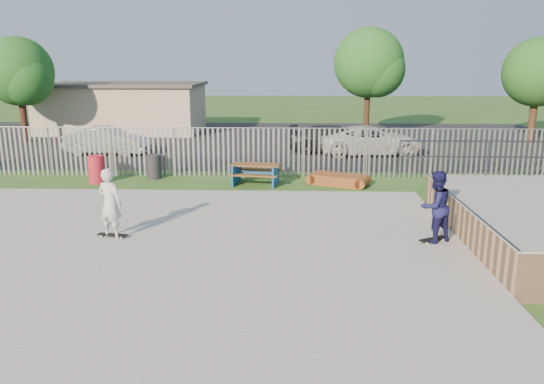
{
  "coord_description": "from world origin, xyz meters",
  "views": [
    {
      "loc": [
        3.1,
        -12.2,
        4.64
      ],
      "look_at": [
        2.61,
        2.0,
        1.1
      ],
      "focal_mm": 35.0,
      "sensor_mm": 36.0,
      "label": 1
    }
  ],
  "objects_px": {
    "funbox": "(338,180)",
    "tree_right": "(538,72)",
    "car_white": "(371,140)",
    "skater_navy": "(435,207)",
    "car_silver": "(107,141)",
    "picnic_table": "(256,174)",
    "tree_left": "(19,72)",
    "trash_bin_grey": "(154,166)",
    "trash_bin_red": "(97,169)",
    "car_dark": "(335,139)",
    "skater_white": "(110,203)",
    "tree_mid": "(369,63)"
  },
  "relations": [
    {
      "from": "car_white",
      "to": "skater_white",
      "type": "height_order",
      "value": "skater_white"
    },
    {
      "from": "tree_right",
      "to": "skater_navy",
      "type": "xyz_separation_m",
      "value": [
        -10.13,
        -17.81,
        -2.91
      ]
    },
    {
      "from": "trash_bin_grey",
      "to": "tree_left",
      "type": "relative_size",
      "value": 0.16
    },
    {
      "from": "picnic_table",
      "to": "car_white",
      "type": "bearing_deg",
      "value": 58.1
    },
    {
      "from": "car_white",
      "to": "skater_navy",
      "type": "bearing_deg",
      "value": 173.02
    },
    {
      "from": "picnic_table",
      "to": "tree_right",
      "type": "distance_m",
      "value": 18.92
    },
    {
      "from": "funbox",
      "to": "tree_right",
      "type": "height_order",
      "value": "tree_right"
    },
    {
      "from": "funbox",
      "to": "trash_bin_red",
      "type": "relative_size",
      "value": 2.03
    },
    {
      "from": "tree_left",
      "to": "skater_white",
      "type": "height_order",
      "value": "tree_left"
    },
    {
      "from": "trash_bin_red",
      "to": "car_white",
      "type": "distance_m",
      "value": 13.33
    },
    {
      "from": "car_silver",
      "to": "skater_white",
      "type": "relative_size",
      "value": 2.28
    },
    {
      "from": "trash_bin_red",
      "to": "skater_white",
      "type": "bearing_deg",
      "value": -67.39
    },
    {
      "from": "trash_bin_red",
      "to": "car_dark",
      "type": "xyz_separation_m",
      "value": [
        9.76,
        7.12,
        0.17
      ]
    },
    {
      "from": "trash_bin_red",
      "to": "tree_right",
      "type": "xyz_separation_m",
      "value": [
        21.27,
        10.88,
        3.44
      ]
    },
    {
      "from": "car_silver",
      "to": "tree_mid",
      "type": "bearing_deg",
      "value": -56.26
    },
    {
      "from": "car_silver",
      "to": "car_dark",
      "type": "xyz_separation_m",
      "value": [
        11.47,
        0.87,
        -0.0
      ]
    },
    {
      "from": "funbox",
      "to": "trash_bin_red",
      "type": "distance_m",
      "value": 9.35
    },
    {
      "from": "skater_white",
      "to": "trash_bin_grey",
      "type": "bearing_deg",
      "value": -64.2
    },
    {
      "from": "picnic_table",
      "to": "tree_right",
      "type": "height_order",
      "value": "tree_right"
    },
    {
      "from": "car_white",
      "to": "tree_right",
      "type": "height_order",
      "value": "tree_right"
    },
    {
      "from": "car_silver",
      "to": "tree_right",
      "type": "xyz_separation_m",
      "value": [
        22.99,
        4.64,
        3.27
      ]
    },
    {
      "from": "trash_bin_grey",
      "to": "tree_right",
      "type": "height_order",
      "value": "tree_right"
    },
    {
      "from": "car_white",
      "to": "skater_navy",
      "type": "relative_size",
      "value": 2.82
    },
    {
      "from": "trash_bin_grey",
      "to": "car_silver",
      "type": "height_order",
      "value": "car_silver"
    },
    {
      "from": "car_dark",
      "to": "skater_navy",
      "type": "height_order",
      "value": "skater_navy"
    },
    {
      "from": "funbox",
      "to": "trash_bin_grey",
      "type": "xyz_separation_m",
      "value": [
        -7.33,
        0.88,
        0.29
      ]
    },
    {
      "from": "car_white",
      "to": "skater_navy",
      "type": "height_order",
      "value": "skater_navy"
    },
    {
      "from": "trash_bin_grey",
      "to": "tree_mid",
      "type": "distance_m",
      "value": 17.12
    },
    {
      "from": "tree_right",
      "to": "skater_navy",
      "type": "height_order",
      "value": "tree_right"
    },
    {
      "from": "tree_mid",
      "to": "funbox",
      "type": "bearing_deg",
      "value": -101.96
    },
    {
      "from": "picnic_table",
      "to": "skater_white",
      "type": "distance_m",
      "value": 7.7
    },
    {
      "from": "trash_bin_grey",
      "to": "tree_left",
      "type": "height_order",
      "value": "tree_left"
    },
    {
      "from": "trash_bin_grey",
      "to": "car_dark",
      "type": "xyz_separation_m",
      "value": [
        7.75,
        6.23,
        0.22
      ]
    },
    {
      "from": "trash_bin_grey",
      "to": "car_silver",
      "type": "xyz_separation_m",
      "value": [
        -3.72,
        5.36,
        0.23
      ]
    },
    {
      "from": "trash_bin_red",
      "to": "car_dark",
      "type": "bearing_deg",
      "value": 36.1
    },
    {
      "from": "trash_bin_red",
      "to": "tree_mid",
      "type": "xyz_separation_m",
      "value": [
        12.3,
        13.98,
        3.94
      ]
    },
    {
      "from": "car_white",
      "to": "tree_left",
      "type": "height_order",
      "value": "tree_left"
    },
    {
      "from": "funbox",
      "to": "tree_left",
      "type": "bearing_deg",
      "value": 172.23
    },
    {
      "from": "car_silver",
      "to": "skater_white",
      "type": "height_order",
      "value": "skater_white"
    },
    {
      "from": "car_dark",
      "to": "tree_left",
      "type": "xyz_separation_m",
      "value": [
        -17.64,
        3.13,
        3.3
      ]
    },
    {
      "from": "picnic_table",
      "to": "tree_left",
      "type": "xyz_separation_m",
      "value": [
        -14.06,
        10.2,
        3.61
      ]
    },
    {
      "from": "tree_right",
      "to": "skater_navy",
      "type": "bearing_deg",
      "value": -119.63
    },
    {
      "from": "tree_right",
      "to": "skater_white",
      "type": "height_order",
      "value": "tree_right"
    },
    {
      "from": "car_silver",
      "to": "picnic_table",
      "type": "bearing_deg",
      "value": -123.32
    },
    {
      "from": "car_dark",
      "to": "tree_left",
      "type": "bearing_deg",
      "value": 88.94
    },
    {
      "from": "picnic_table",
      "to": "skater_navy",
      "type": "xyz_separation_m",
      "value": [
        4.97,
        -6.97,
        0.67
      ]
    },
    {
      "from": "funbox",
      "to": "car_white",
      "type": "height_order",
      "value": "car_white"
    },
    {
      "from": "skater_navy",
      "to": "tree_mid",
      "type": "bearing_deg",
      "value": -122.16
    },
    {
      "from": "car_silver",
      "to": "tree_left",
      "type": "distance_m",
      "value": 8.06
    },
    {
      "from": "funbox",
      "to": "tree_left",
      "type": "relative_size",
      "value": 0.36
    }
  ]
}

